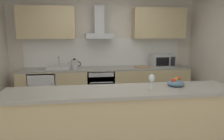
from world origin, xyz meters
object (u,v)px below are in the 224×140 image
Objects in this scene: microwave at (162,61)px; wine_glass at (152,79)px; kettle at (74,64)px; chopping_board at (142,67)px; oven at (100,87)px; range_hood at (99,28)px; sink at (59,68)px; refrigerator at (44,91)px; fruit_bowl at (176,83)px.

microwave reaches higher than wine_glass.
kettle reaches higher than chopping_board.
range_hood is at bearing 90.00° from oven.
microwave is at bearing -0.94° from sink.
refrigerator is 3.86× the size of fruit_bowl.
oven is 2.77× the size of kettle.
oven is 1.60× the size of sink.
range_hood reaches higher than microwave.
refrigerator is 0.90m from kettle.
microwave reaches higher than kettle.
sink is 1.90m from chopping_board.
sink is 2.71m from wine_glass.
refrigerator is 2.96m from wine_glass.
microwave is at bearing 73.49° from fruit_bowl.
refrigerator is 2.78m from microwave.
wine_glass is 0.81× the size of fruit_bowl.
oven is 2.46m from wine_glass.
microwave is 2.51m from wine_glass.
range_hood is (0.57, 0.16, 0.78)m from kettle.
oven is 1.60× the size of microwave.
refrigerator is 2.94× the size of kettle.
range_hood reaches higher than wine_glass.
microwave is 2.38m from sink.
sink is at bearing 127.08° from fruit_bowl.
wine_glass is at bearing -79.83° from range_hood.
kettle is (0.69, -0.03, 0.58)m from refrigerator.
fruit_bowl is (1.36, -2.22, 0.05)m from kettle.
wine_glass is at bearing -168.98° from fruit_bowl.
kettle is 0.98m from range_hood.
refrigerator is at bearing 179.46° from chopping_board.
fruit_bowl is at bearing -70.66° from oven.
sink is 0.69× the size of range_hood.
sink is 2.81× the size of wine_glass.
range_hood is 3.27× the size of fruit_bowl.
range_hood is at bearing 173.81° from microwave.
wine_glass reaches higher than sink.
range_hood is at bearing 7.33° from sink.
chopping_board reaches higher than refrigerator.
fruit_bowl is at bearing -106.51° from microwave.
kettle is at bearing -164.02° from range_hood.
oven is at bearing 178.90° from microwave.
sink is (-0.92, 0.01, 0.47)m from oven.
chopping_board is (-0.48, 0.00, -0.14)m from microwave.
oven is at bearing 109.34° from fruit_bowl.
oven is at bearing -90.00° from range_hood.
oven is at bearing 0.12° from refrigerator.
refrigerator is 1.70× the size of microwave.
fruit_bowl is at bearing -47.70° from refrigerator.
wine_glass is (-1.01, -2.30, 0.08)m from microwave.
microwave is 0.50m from chopping_board.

